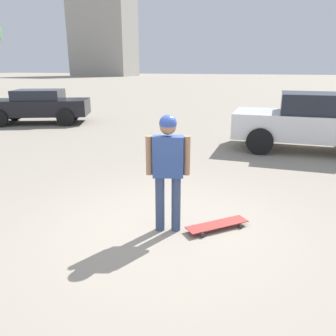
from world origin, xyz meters
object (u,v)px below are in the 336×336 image
object	(u,v)px
skateboard	(217,225)
car_parked_far	(38,105)
person	(168,162)
car_parked_near	(312,121)

from	to	relation	value
skateboard	car_parked_far	bearing A→B (deg)	-81.83
person	skateboard	size ratio (longest dim) A/B	1.98
car_parked_far	car_parked_near	bearing A→B (deg)	148.24
skateboard	car_parked_near	world-z (taller)	car_parked_near
person	skateboard	distance (m)	1.20
car_parked_near	car_parked_far	distance (m)	10.60
person	skateboard	xyz separation A→B (m)	(0.28, -0.67, -0.96)
person	car_parked_near	distance (m)	6.26
person	car_parked_far	world-z (taller)	person
skateboard	car_parked_near	bearing A→B (deg)	-149.42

